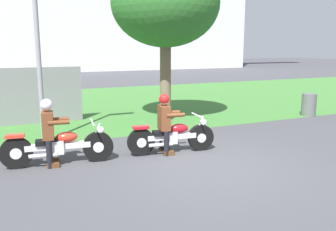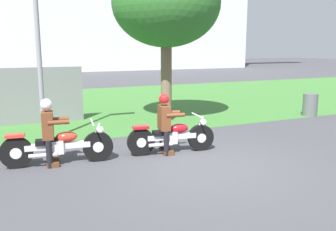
# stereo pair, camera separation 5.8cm
# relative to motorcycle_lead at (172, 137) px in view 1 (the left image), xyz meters

# --- Properties ---
(ground) EXTENTS (120.00, 120.00, 0.00)m
(ground) POSITION_rel_motorcycle_lead_xyz_m (0.20, -1.14, -0.39)
(ground) COLOR #424247
(grass_verge) EXTENTS (60.00, 12.00, 0.01)m
(grass_verge) POSITION_rel_motorcycle_lead_xyz_m (0.20, 7.91, -0.38)
(grass_verge) COLOR #3D7533
(grass_verge) RESTS_ON ground
(motorcycle_lead) EXTENTS (2.07, 0.66, 0.87)m
(motorcycle_lead) POSITION_rel_motorcycle_lead_xyz_m (0.00, 0.00, 0.00)
(motorcycle_lead) COLOR black
(motorcycle_lead) RESTS_ON ground
(rider_lead) EXTENTS (0.59, 0.51, 1.39)m
(rider_lead) POSITION_rel_motorcycle_lead_xyz_m (-0.17, 0.03, 0.43)
(rider_lead) COLOR black
(rider_lead) RESTS_ON ground
(motorcycle_follow) EXTENTS (2.27, 0.66, 0.88)m
(motorcycle_follow) POSITION_rel_motorcycle_lead_xyz_m (-2.51, 0.21, 0.01)
(motorcycle_follow) COLOR black
(motorcycle_follow) RESTS_ON ground
(rider_follow) EXTENTS (0.59, 0.51, 1.40)m
(rider_follow) POSITION_rel_motorcycle_lead_xyz_m (-2.67, 0.24, 0.43)
(rider_follow) COLOR black
(rider_follow) RESTS_ON ground
(tree_roadside) EXTENTS (3.47, 3.47, 5.19)m
(tree_roadside) POSITION_rel_motorcycle_lead_xyz_m (1.43, 3.52, 3.39)
(tree_roadside) COLOR brown
(tree_roadside) RESTS_ON ground
(streetlight_pole) EXTENTS (0.96, 0.20, 5.32)m
(streetlight_pole) POSITION_rel_motorcycle_lead_xyz_m (-2.48, 2.24, 2.97)
(streetlight_pole) COLOR gray
(streetlight_pole) RESTS_ON ground
(trash_can) EXTENTS (0.51, 0.51, 0.80)m
(trash_can) POSITION_rel_motorcycle_lead_xyz_m (6.44, 2.12, 0.01)
(trash_can) COLOR #595E5B
(trash_can) RESTS_ON ground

